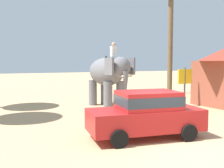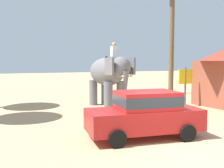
# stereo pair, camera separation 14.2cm
# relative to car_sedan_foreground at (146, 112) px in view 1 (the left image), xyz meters

# --- Properties ---
(ground_plane) EXTENTS (120.00, 120.00, 0.00)m
(ground_plane) POSITION_rel_car_sedan_foreground_xyz_m (0.35, -1.46, -0.93)
(ground_plane) COLOR tan
(car_sedan_foreground) EXTENTS (4.29, 2.29, 1.70)m
(car_sedan_foreground) POSITION_rel_car_sedan_foreground_xyz_m (0.00, 0.00, 0.00)
(car_sedan_foreground) COLOR red
(car_sedan_foreground) RESTS_ON ground
(elephant_with_mahout) EXTENTS (2.01, 3.97, 3.88)m
(elephant_with_mahout) POSITION_rel_car_sedan_foreground_xyz_m (1.51, 6.74, 1.06)
(elephant_with_mahout) COLOR slate
(elephant_with_mahout) RESTS_ON ground
(signboard_yellow) EXTENTS (1.00, 0.10, 2.40)m
(signboard_yellow) POSITION_rel_car_sedan_foreground_xyz_m (5.89, 5.00, 0.76)
(signboard_yellow) COLOR #4C4C51
(signboard_yellow) RESTS_ON ground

